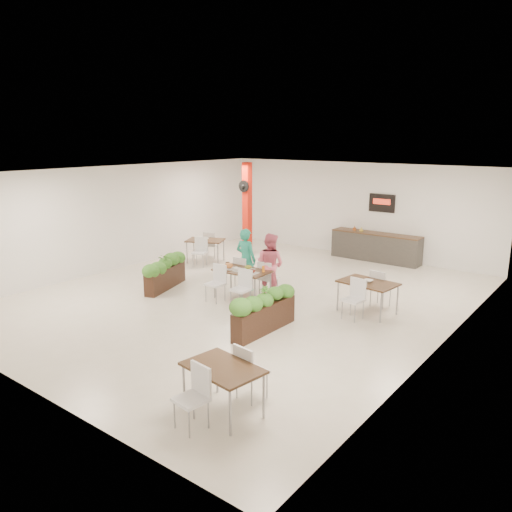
{
  "coord_description": "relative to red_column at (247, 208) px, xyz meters",
  "views": [
    {
      "loc": [
        7.7,
        -9.66,
        4.06
      ],
      "look_at": [
        0.22,
        0.1,
        1.1
      ],
      "focal_mm": 35.0,
      "sensor_mm": 36.0,
      "label": 1
    }
  ],
  "objects": [
    {
      "name": "ground",
      "position": [
        3.0,
        -3.79,
        -1.64
      ],
      "size": [
        12.0,
        12.0,
        0.0
      ],
      "primitive_type": "plane",
      "color": "beige",
      "rests_on": "ground"
    },
    {
      "name": "room_shell",
      "position": [
        3.0,
        -3.79,
        0.36
      ],
      "size": [
        10.1,
        12.1,
        3.22
      ],
      "color": "white",
      "rests_on": "ground"
    },
    {
      "name": "red_column",
      "position": [
        0.0,
        0.0,
        0.0
      ],
      "size": [
        0.4,
        0.41,
        3.2
      ],
      "color": "red",
      "rests_on": "ground"
    },
    {
      "name": "service_counter",
      "position": [
        4.0,
        1.86,
        -1.15
      ],
      "size": [
        3.0,
        0.64,
        2.2
      ],
      "color": "#2F2C2A",
      "rests_on": "ground"
    },
    {
      "name": "main_table",
      "position": [
        2.97,
        -3.96,
        -1.01
      ],
      "size": [
        1.43,
        1.66,
        0.92
      ],
      "rotation": [
        0.0,
        0.0,
        0.04
      ],
      "color": "#321E10",
      "rests_on": "ground"
    },
    {
      "name": "diner_man",
      "position": [
        2.58,
        -3.3,
        -0.8
      ],
      "size": [
        0.63,
        0.42,
        1.68
      ],
      "primitive_type": "imported",
      "rotation": [
        0.0,
        0.0,
        3.18
      ],
      "color": "teal",
      "rests_on": "ground"
    },
    {
      "name": "diner_woman",
      "position": [
        3.38,
        -3.3,
        -0.82
      ],
      "size": [
        0.82,
        0.65,
        1.64
      ],
      "primitive_type": "imported",
      "rotation": [
        0.0,
        0.0,
        3.18
      ],
      "color": "pink",
      "rests_on": "ground"
    },
    {
      "name": "planter_left",
      "position": [
        0.78,
        -4.57,
        -1.14
      ],
      "size": [
        0.85,
        1.78,
        0.96
      ],
      "rotation": [
        0.0,
        0.0,
        1.88
      ],
      "color": "black",
      "rests_on": "ground"
    },
    {
      "name": "planter_right",
      "position": [
        4.78,
        -5.44,
        -1.14
      ],
      "size": [
        0.42,
        1.94,
        1.01
      ],
      "rotation": [
        0.0,
        0.0,
        1.56
      ],
      "color": "black",
      "rests_on": "ground"
    },
    {
      "name": "side_table_a",
      "position": [
        -0.38,
        -1.74,
        -1.01
      ],
      "size": [
        1.4,
        1.65,
        0.92
      ],
      "rotation": [
        0.0,
        0.0,
        0.43
      ],
      "color": "#321E10",
      "rests_on": "ground"
    },
    {
      "name": "side_table_b",
      "position": [
        5.99,
        -3.0,
        -1.01
      ],
      "size": [
        1.37,
        1.66,
        0.92
      ],
      "rotation": [
        0.0,
        0.0,
        -0.12
      ],
      "color": "#321E10",
      "rests_on": "ground"
    },
    {
      "name": "side_table_c",
      "position": [
        6.19,
        -8.38,
        -1.02
      ],
      "size": [
        1.27,
        1.66,
        0.92
      ],
      "rotation": [
        0.0,
        0.0,
        -0.14
      ],
      "color": "#321E10",
      "rests_on": "ground"
    }
  ]
}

